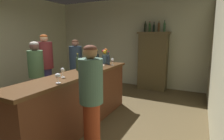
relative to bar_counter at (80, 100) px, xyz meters
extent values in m
plane|color=brown|center=(-0.46, -0.21, -0.52)|extent=(8.99, 8.99, 0.00)
cube|color=#BABA99|center=(-0.46, 3.30, 0.93)|extent=(5.34, 0.12, 2.89)
cube|color=#532B18|center=(0.00, 0.00, -0.03)|extent=(0.48, 2.75, 0.98)
cube|color=#4E3017|center=(0.00, 0.00, 0.49)|extent=(0.55, 2.87, 0.05)
cube|color=#4D4025|center=(0.58, 2.98, 0.38)|extent=(0.86, 0.40, 1.79)
cube|color=brown|center=(0.58, 2.98, 1.24)|extent=(0.94, 0.46, 0.06)
cylinder|color=#1D2835|center=(0.04, 1.04, 0.60)|extent=(0.07, 0.07, 0.19)
sphere|color=#1D2835|center=(0.04, 1.04, 0.70)|extent=(0.07, 0.07, 0.07)
cylinder|color=#1D2835|center=(0.04, 1.04, 0.75)|extent=(0.03, 0.03, 0.10)
cylinder|color=#B11525|center=(0.04, 1.04, 0.80)|extent=(0.03, 0.03, 0.02)
cylinder|color=black|center=(-0.15, 0.88, 0.62)|extent=(0.07, 0.07, 0.22)
sphere|color=black|center=(-0.15, 0.88, 0.73)|extent=(0.07, 0.07, 0.07)
cylinder|color=black|center=(-0.15, 0.88, 0.78)|extent=(0.02, 0.02, 0.10)
cylinder|color=gold|center=(-0.15, 0.88, 0.84)|extent=(0.03, 0.03, 0.02)
cylinder|color=#2E452A|center=(-0.15, 0.16, 0.62)|extent=(0.07, 0.07, 0.22)
sphere|color=#2E452A|center=(-0.15, 0.16, 0.73)|extent=(0.07, 0.07, 0.07)
cylinder|color=#2E452A|center=(-0.15, 0.16, 0.77)|extent=(0.03, 0.03, 0.09)
cylinder|color=gold|center=(-0.15, 0.16, 0.82)|extent=(0.03, 0.03, 0.02)
cylinder|color=white|center=(0.01, -0.42, 0.51)|extent=(0.06, 0.06, 0.00)
cylinder|color=white|center=(0.01, -0.42, 0.55)|extent=(0.01, 0.01, 0.08)
ellipsoid|color=white|center=(0.01, -0.42, 0.63)|extent=(0.06, 0.06, 0.07)
cylinder|color=white|center=(0.19, -0.72, 0.51)|extent=(0.07, 0.07, 0.00)
cylinder|color=white|center=(0.19, -0.72, 0.55)|extent=(0.01, 0.01, 0.07)
ellipsoid|color=white|center=(0.19, -0.72, 0.61)|extent=(0.08, 0.08, 0.06)
ellipsoid|color=maroon|center=(0.19, -0.72, 0.60)|extent=(0.06, 0.06, 0.02)
cylinder|color=white|center=(-0.05, 0.43, 0.51)|extent=(0.06, 0.06, 0.00)
cylinder|color=white|center=(-0.05, 0.43, 0.55)|extent=(0.01, 0.01, 0.06)
ellipsoid|color=white|center=(-0.05, 0.43, 0.61)|extent=(0.08, 0.08, 0.06)
ellipsoid|color=maroon|center=(-0.05, 0.43, 0.59)|extent=(0.06, 0.06, 0.02)
cylinder|color=white|center=(0.17, 0.98, 0.51)|extent=(0.06, 0.06, 0.00)
cylinder|color=white|center=(0.17, 0.98, 0.55)|extent=(0.01, 0.01, 0.08)
ellipsoid|color=white|center=(0.17, 0.98, 0.63)|extent=(0.06, 0.06, 0.08)
ellipsoid|color=maroon|center=(0.17, 0.98, 0.61)|extent=(0.05, 0.05, 0.03)
cylinder|color=#3A5667|center=(-0.11, 1.13, 0.61)|extent=(0.11, 0.11, 0.20)
cylinder|color=#38602D|center=(-0.06, 1.14, 0.73)|extent=(0.01, 0.01, 0.20)
sphere|color=orange|center=(-0.06, 1.14, 0.83)|extent=(0.04, 0.04, 0.04)
cylinder|color=#38602D|center=(-0.10, 1.15, 0.73)|extent=(0.01, 0.01, 0.21)
sphere|color=orange|center=(-0.10, 1.15, 0.84)|extent=(0.06, 0.06, 0.06)
cylinder|color=#38602D|center=(-0.14, 1.16, 0.71)|extent=(0.01, 0.01, 0.17)
sphere|color=#C54386|center=(-0.14, 1.16, 0.80)|extent=(0.07, 0.07, 0.07)
cylinder|color=#38602D|center=(-0.14, 1.13, 0.72)|extent=(0.01, 0.01, 0.18)
sphere|color=#C55291|center=(-0.14, 1.13, 0.80)|extent=(0.05, 0.05, 0.05)
cylinder|color=#38602D|center=(-0.13, 1.08, 0.72)|extent=(0.01, 0.01, 0.18)
sphere|color=red|center=(-0.13, 1.08, 0.81)|extent=(0.05, 0.05, 0.05)
cylinder|color=#38602D|center=(-0.09, 1.10, 0.71)|extent=(0.01, 0.01, 0.16)
sphere|color=gold|center=(-0.09, 1.10, 0.79)|extent=(0.08, 0.08, 0.08)
cylinder|color=white|center=(-0.04, 0.83, 0.52)|extent=(0.16, 0.16, 0.01)
cylinder|color=black|center=(0.30, 2.98, 1.39)|extent=(0.08, 0.08, 0.23)
sphere|color=black|center=(0.30, 2.98, 1.50)|extent=(0.08, 0.08, 0.08)
cylinder|color=black|center=(0.30, 2.98, 1.54)|extent=(0.03, 0.03, 0.08)
cylinder|color=black|center=(0.30, 2.98, 1.59)|extent=(0.03, 0.03, 0.02)
cylinder|color=#1E3D17|center=(0.44, 2.98, 1.39)|extent=(0.07, 0.07, 0.22)
sphere|color=#1E3D17|center=(0.44, 2.98, 1.50)|extent=(0.07, 0.07, 0.07)
cylinder|color=#1E3D17|center=(0.44, 2.98, 1.53)|extent=(0.03, 0.03, 0.08)
cylinder|color=#AF1822|center=(0.44, 2.98, 1.58)|extent=(0.03, 0.03, 0.02)
cylinder|color=black|center=(0.57, 2.98, 1.37)|extent=(0.07, 0.07, 0.20)
sphere|color=black|center=(0.57, 2.98, 1.47)|extent=(0.07, 0.07, 0.07)
cylinder|color=black|center=(0.57, 2.98, 1.51)|extent=(0.03, 0.03, 0.08)
cylinder|color=black|center=(0.57, 2.98, 1.56)|extent=(0.03, 0.03, 0.02)
cylinder|color=#4C2F16|center=(0.71, 2.98, 1.39)|extent=(0.07, 0.07, 0.23)
sphere|color=#4C2F16|center=(0.71, 2.98, 1.51)|extent=(0.07, 0.07, 0.07)
cylinder|color=#4C2F16|center=(0.71, 2.98, 1.55)|extent=(0.03, 0.03, 0.09)
cylinder|color=gold|center=(0.71, 2.98, 1.60)|extent=(0.03, 0.03, 0.02)
cylinder|color=#2B532D|center=(0.88, 2.98, 1.39)|extent=(0.07, 0.07, 0.22)
sphere|color=#2B532D|center=(0.88, 2.98, 1.50)|extent=(0.07, 0.07, 0.07)
cylinder|color=#2B532D|center=(0.88, 2.98, 1.54)|extent=(0.03, 0.03, 0.09)
cylinder|color=black|center=(0.88, 2.98, 1.60)|extent=(0.03, 0.03, 0.02)
cylinder|color=navy|center=(-1.55, 0.68, -0.08)|extent=(0.27, 0.27, 0.87)
cylinder|color=maroon|center=(-1.55, 0.68, 0.68)|extent=(0.38, 0.38, 0.66)
sphere|color=#D6B080|center=(-1.55, 0.68, 1.09)|extent=(0.19, 0.19, 0.19)
ellipsoid|color=#A64A1B|center=(-1.55, 0.68, 1.13)|extent=(0.18, 0.18, 0.10)
cylinder|color=#4C6047|center=(-1.02, 1.21, -0.11)|extent=(0.24, 0.24, 0.81)
cylinder|color=#243547|center=(-1.02, 1.21, 0.59)|extent=(0.33, 0.33, 0.59)
sphere|color=#986550|center=(-1.02, 1.21, 0.97)|extent=(0.18, 0.18, 0.18)
ellipsoid|color=#563321|center=(-1.02, 1.21, 1.01)|extent=(0.17, 0.17, 0.10)
cylinder|color=#9F948D|center=(-1.24, 0.12, -0.12)|extent=(0.23, 0.23, 0.79)
cylinder|color=#466D44|center=(-1.24, 0.12, 0.56)|extent=(0.32, 0.32, 0.57)
sphere|color=brown|center=(-1.24, 0.12, 0.94)|extent=(0.20, 0.20, 0.20)
ellipsoid|color=#ACA59A|center=(-1.24, 0.12, 0.98)|extent=(0.19, 0.19, 0.11)
cylinder|color=maroon|center=(0.64, -0.59, -0.13)|extent=(0.23, 0.23, 0.78)
cylinder|color=#456553|center=(0.64, -0.59, 0.56)|extent=(0.32, 0.32, 0.59)
sphere|color=olive|center=(0.64, -0.59, 0.94)|extent=(0.18, 0.18, 0.18)
ellipsoid|color=#522D1F|center=(0.64, -0.59, 0.98)|extent=(0.18, 0.18, 0.10)
camera|label=1|loc=(1.90, -2.48, 1.13)|focal=28.36mm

